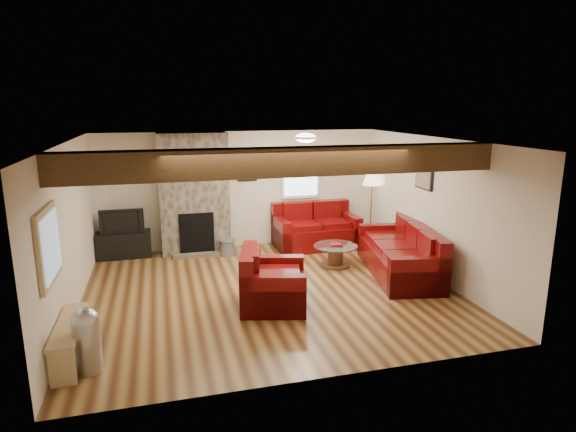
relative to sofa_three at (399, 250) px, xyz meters
name	(u,v)px	position (x,y,z in m)	size (l,w,h in m)	color
room	(268,218)	(-2.48, -0.18, 0.79)	(8.00, 8.00, 8.00)	#4F2C14
oak_beam	(289,162)	(-2.48, -1.43, 1.85)	(6.00, 0.36, 0.38)	#352210
chimney_breast	(194,195)	(-3.48, 2.31, 0.76)	(1.40, 0.67, 2.50)	#3D372F
back_window	(301,174)	(-1.13, 2.53, 1.09)	(0.90, 0.08, 1.10)	silver
hatch_window	(49,246)	(-5.44, -1.68, 0.99)	(0.08, 1.00, 0.90)	tan
ceiling_dome	(306,139)	(-1.58, 0.72, 1.98)	(0.40, 0.40, 0.18)	white
artwork_back	(247,169)	(-2.33, 2.53, 1.24)	(0.42, 0.06, 0.52)	black
artwork_right	(424,178)	(0.48, 0.12, 1.29)	(0.06, 0.55, 0.42)	black
sofa_three	(399,250)	(0.00, 0.00, 0.00)	(2.37, 0.99, 0.92)	#420406
loveseat	(316,226)	(-0.92, 2.05, 0.01)	(1.77, 1.02, 0.94)	#420406
armchair_red	(273,278)	(-2.55, -0.78, -0.01)	(1.11, 0.97, 0.89)	#420406
coffee_table	(335,256)	(-0.96, 0.72, -0.25)	(0.84, 0.84, 0.44)	#442515
tv_cabinet	(124,245)	(-4.93, 2.35, -0.19)	(1.06, 0.42, 0.53)	black
television	(122,220)	(-4.93, 2.35, 0.32)	(0.85, 0.11, 0.49)	black
floor_lamp	(372,182)	(0.32, 1.94, 0.94)	(0.42, 0.42, 1.63)	#A58D45
pine_bench	(71,342)	(-5.31, -1.75, -0.22)	(0.30, 1.27, 0.48)	tan
pedal_bin	(87,340)	(-5.07, -2.07, -0.06)	(0.32, 0.32, 0.80)	#B0B1B6
coal_bucket	(227,247)	(-2.88, 1.95, -0.29)	(0.36, 0.36, 0.34)	gray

